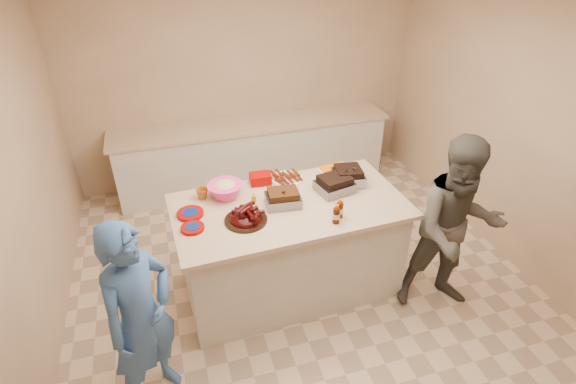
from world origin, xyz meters
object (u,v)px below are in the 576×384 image
object	(u,v)px
roasting_pan	(348,183)
bbq_bottle_b	(339,217)
plastic_cup	(203,198)
mustard_bottle	(254,204)
island	(289,285)
rib_platter	(246,221)
bbq_bottle_a	(336,223)
guest_gray	(438,299)
coleslaw_bowl	(226,197)

from	to	relation	value
roasting_pan	bbq_bottle_b	world-z (taller)	bbq_bottle_b
plastic_cup	roasting_pan	bearing A→B (deg)	-5.69
mustard_bottle	plastic_cup	distance (m)	0.48
island	roasting_pan	size ratio (longest dim) A/B	7.44
rib_platter	bbq_bottle_a	distance (m)	0.76
island	plastic_cup	xyz separation A→B (m)	(-0.73, 0.33, 0.98)
roasting_pan	plastic_cup	xyz separation A→B (m)	(-1.38, 0.14, 0.00)
roasting_pan	guest_gray	bearing A→B (deg)	-40.83
roasting_pan	plastic_cup	size ratio (longest dim) A/B	2.60
rib_platter	guest_gray	world-z (taller)	rib_platter
rib_platter	bbq_bottle_b	size ratio (longest dim) A/B	2.07
plastic_cup	guest_gray	distance (m)	2.47
coleslaw_bowl	bbq_bottle_a	distance (m)	1.06
mustard_bottle	plastic_cup	size ratio (longest dim) A/B	1.14
roasting_pan	bbq_bottle_a	size ratio (longest dim) A/B	1.58
rib_platter	guest_gray	distance (m)	2.07
bbq_bottle_b	guest_gray	bearing A→B (deg)	-16.76
rib_platter	mustard_bottle	xyz separation A→B (m)	(0.13, 0.24, 0.00)
bbq_bottle_b	mustard_bottle	xyz separation A→B (m)	(-0.65, 0.41, 0.00)
coleslaw_bowl	plastic_cup	xyz separation A→B (m)	(-0.21, 0.03, 0.00)
coleslaw_bowl	plastic_cup	distance (m)	0.21
island	coleslaw_bowl	world-z (taller)	coleslaw_bowl
roasting_pan	guest_gray	world-z (taller)	roasting_pan
coleslaw_bowl	bbq_bottle_b	distance (m)	1.06
roasting_pan	bbq_bottle_a	bearing A→B (deg)	-113.57
rib_platter	bbq_bottle_a	world-z (taller)	bbq_bottle_a
coleslaw_bowl	bbq_bottle_a	world-z (taller)	coleslaw_bowl
roasting_pan	mustard_bottle	world-z (taller)	mustard_bottle
island	rib_platter	size ratio (longest dim) A/B	5.69
roasting_pan	bbq_bottle_a	xyz separation A→B (m)	(-0.35, -0.57, 0.00)
mustard_bottle	plastic_cup	world-z (taller)	mustard_bottle
rib_platter	mustard_bottle	size ratio (longest dim) A/B	2.97
bbq_bottle_a	coleslaw_bowl	bearing A→B (deg)	140.31
roasting_pan	rib_platter	bearing A→B (deg)	-154.85
coleslaw_bowl	mustard_bottle	bearing A→B (deg)	-40.98
coleslaw_bowl	bbq_bottle_a	xyz separation A→B (m)	(0.81, -0.67, 0.00)
rib_platter	coleslaw_bowl	size ratio (longest dim) A/B	1.12
island	plastic_cup	world-z (taller)	plastic_cup
rib_platter	bbq_bottle_a	xyz separation A→B (m)	(0.72, -0.25, 0.00)
mustard_bottle	plastic_cup	bearing A→B (deg)	152.42
island	plastic_cup	bearing A→B (deg)	153.47
coleslaw_bowl	island	bearing A→B (deg)	-29.44
bbq_bottle_a	bbq_bottle_b	bearing A→B (deg)	49.20
bbq_bottle_a	plastic_cup	size ratio (longest dim) A/B	1.65
roasting_pan	plastic_cup	distance (m)	1.38
roasting_pan	coleslaw_bowl	world-z (taller)	coleslaw_bowl
bbq_bottle_b	coleslaw_bowl	bearing A→B (deg)	145.14
island	coleslaw_bowl	bearing A→B (deg)	148.15
coleslaw_bowl	bbq_bottle_b	world-z (taller)	coleslaw_bowl
island	rib_platter	xyz separation A→B (m)	(-0.43, -0.13, 0.98)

